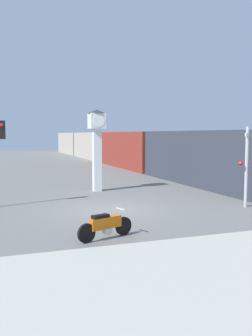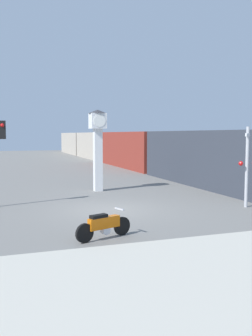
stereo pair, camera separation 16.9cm
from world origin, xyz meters
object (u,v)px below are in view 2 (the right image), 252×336
(freight_train, at_px, (112,147))
(railroad_crossing_signal, at_px, (247,163))
(clock_tower, at_px, (98,138))
(motorcycle, at_px, (104,225))

(freight_train, xyz_separation_m, railroad_crossing_signal, (-2.30, -27.30, 0.22))
(clock_tower, bearing_deg, railroad_crossing_signal, -53.65)
(motorcycle, height_order, railroad_crossing_signal, railroad_crossing_signal)
(clock_tower, distance_m, freight_train, 21.89)
(clock_tower, xyz_separation_m, railroad_crossing_signal, (4.91, -6.67, -1.07))
(motorcycle, relative_size, freight_train, 0.04)
(motorcycle, distance_m, clock_tower, 10.05)
(motorcycle, relative_size, railroad_crossing_signal, 0.54)
(clock_tower, distance_m, railroad_crossing_signal, 8.35)
(railroad_crossing_signal, bearing_deg, freight_train, 85.18)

